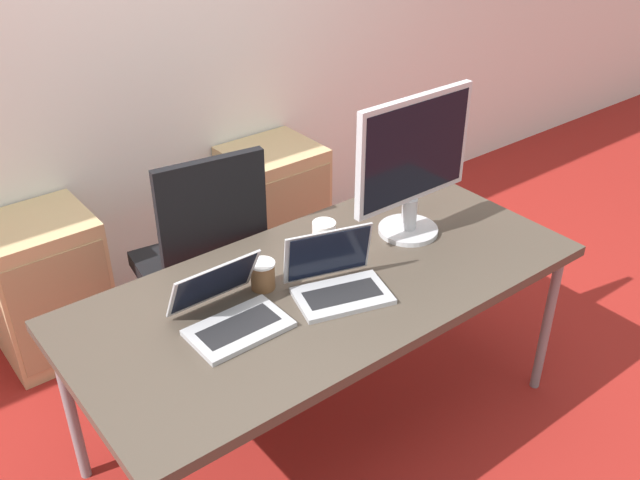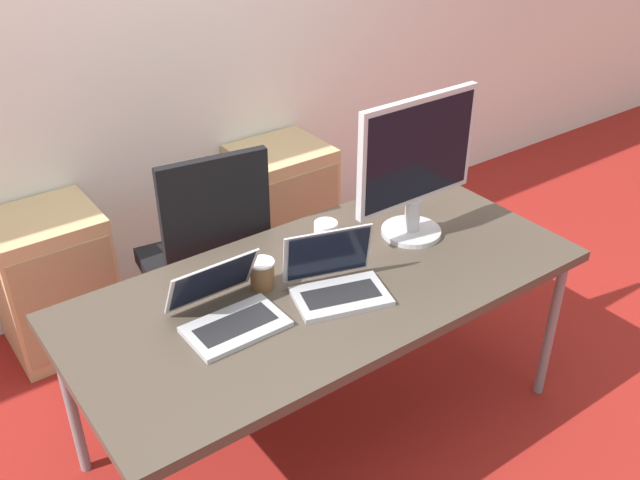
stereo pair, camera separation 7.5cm
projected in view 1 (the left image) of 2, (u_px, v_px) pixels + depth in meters
ground_plane at (326, 427)px, 2.91m from camera, size 14.00×14.00×0.00m
wall_back at (131, 33)px, 3.20m from camera, size 10.00×0.05×2.60m
desk at (327, 291)px, 2.56m from camera, size 1.86×0.86×0.72m
office_chair at (204, 283)px, 3.11m from camera, size 0.56×0.59×1.05m
cabinet_left at (47, 287)px, 3.18m from camera, size 0.47×0.42×0.67m
cabinet_right at (274, 206)px, 3.83m from camera, size 0.47×0.42×0.67m
laptop_left at (338, 281)px, 2.45m from camera, size 0.37×0.32×0.22m
laptop_right at (230, 313)px, 2.30m from camera, size 0.32×0.29×0.20m
monitor at (413, 164)px, 2.67m from camera, size 0.55×0.24×0.57m
coffee_cup_white at (324, 236)px, 2.70m from camera, size 0.09×0.09×0.11m
coffee_cup_brown at (263, 275)px, 2.47m from camera, size 0.09×0.09×0.10m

